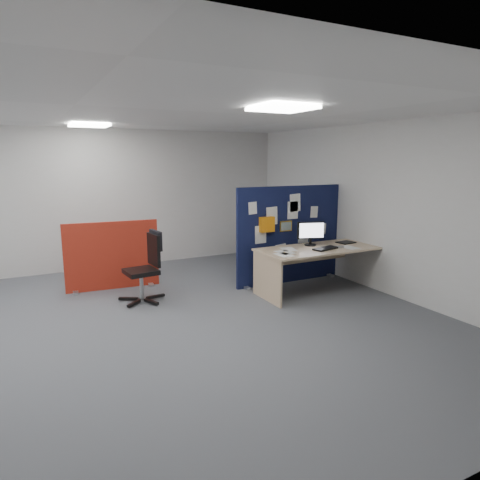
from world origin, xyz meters
name	(u,v)px	position (x,y,z in m)	size (l,w,h in m)	color
floor	(91,341)	(0.00, 0.00, 0.00)	(9.00, 9.00, 0.00)	#505257
ceiling	(75,105)	(0.00, 0.00, 2.70)	(9.00, 7.00, 0.02)	white
wall_back	(58,202)	(0.00, 3.50, 1.35)	(9.00, 0.02, 2.70)	silver
wall_front	(197,350)	(0.00, -3.50, 1.35)	(9.00, 0.02, 2.70)	silver
wall_right	(379,208)	(4.50, 0.00, 1.35)	(0.02, 7.00, 2.70)	silver
ceiling_lights	(97,115)	(0.33, 0.67, 2.67)	(4.10, 4.10, 0.04)	white
navy_divider	(289,235)	(3.46, 1.02, 0.84)	(2.03, 0.30, 1.68)	#0E1133
main_desk	(317,257)	(3.58, 0.35, 0.57)	(1.99, 0.88, 0.73)	#D4B188
monitor_main	(311,232)	(3.56, 0.52, 0.95)	(0.44, 0.19, 0.39)	black
keyboard	(326,248)	(3.61, 0.17, 0.74)	(0.45, 0.18, 0.03)	black
mouse	(340,247)	(3.87, 0.15, 0.74)	(0.10, 0.06, 0.03)	#A1A2A6
paper_tray	(346,242)	(4.24, 0.43, 0.74)	(0.28, 0.22, 0.01)	black
red_divider	(112,256)	(0.66, 2.00, 0.55)	(1.50, 0.30, 1.13)	#A12314
office_chair	(148,262)	(1.02, 1.14, 0.60)	(0.68, 0.69, 1.05)	black
desk_papers	(302,251)	(3.20, 0.23, 0.73)	(1.45, 0.66, 0.00)	white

